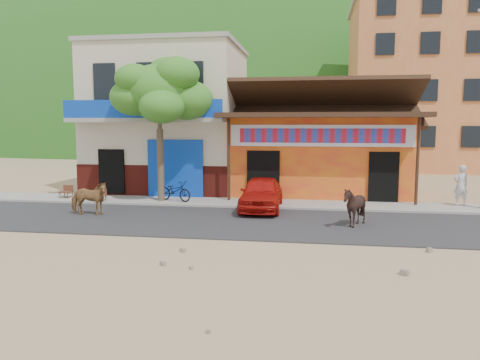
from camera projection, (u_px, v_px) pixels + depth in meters
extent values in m
plane|color=#9E825B|center=(251.00, 242.00, 13.35)|extent=(120.00, 120.00, 0.00)
cube|color=#28282B|center=(261.00, 223.00, 15.80)|extent=(60.00, 5.00, 0.04)
cube|color=gray|center=(270.00, 204.00, 19.22)|extent=(60.00, 2.00, 0.12)
cube|color=orange|center=(319.00, 156.00, 22.63)|extent=(8.00, 6.00, 3.60)
cube|color=beige|center=(170.00, 121.00, 23.59)|extent=(7.00, 6.00, 7.00)
cube|color=#CC723F|center=(414.00, 88.00, 34.77)|extent=(9.00, 9.00, 12.00)
ellipsoid|color=#194C14|center=(305.00, 73.00, 80.55)|extent=(100.00, 40.00, 24.00)
imported|color=olive|center=(89.00, 198.00, 16.95)|extent=(1.50, 0.76, 1.23)
imported|color=black|center=(354.00, 207.00, 15.05)|extent=(1.47, 1.39, 1.30)
imported|color=#B0120C|center=(261.00, 193.00, 18.01)|extent=(1.57, 3.79, 1.28)
imported|color=black|center=(175.00, 191.00, 19.61)|extent=(1.73, 1.17, 0.86)
imported|color=silver|center=(461.00, 185.00, 18.44)|extent=(0.66, 0.51, 1.62)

